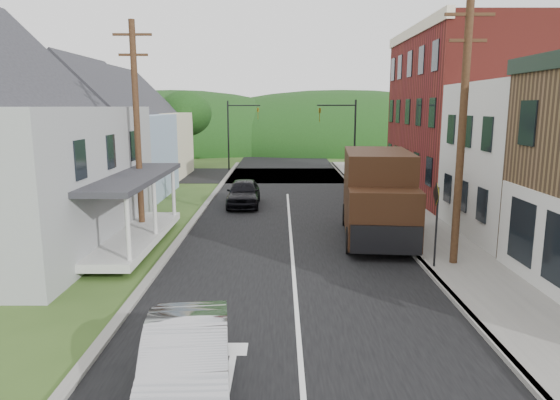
{
  "coord_description": "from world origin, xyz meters",
  "views": [
    {
      "loc": [
        -0.44,
        -13.22,
        5.51
      ],
      "look_at": [
        -0.46,
        4.4,
        2.2
      ],
      "focal_mm": 32.0,
      "sensor_mm": 36.0,
      "label": 1
    }
  ],
  "objects_px": {
    "silver_sedan": "(187,364)",
    "warning_sign": "(436,213)",
    "dark_sedan": "(244,193)",
    "delivery_van": "(378,196)"
  },
  "relations": [
    {
      "from": "silver_sedan",
      "to": "warning_sign",
      "type": "bearing_deg",
      "value": 40.51
    },
    {
      "from": "dark_sedan",
      "to": "warning_sign",
      "type": "bearing_deg",
      "value": -57.8
    },
    {
      "from": "delivery_van",
      "to": "warning_sign",
      "type": "xyz_separation_m",
      "value": [
        1.15,
        -4.12,
        0.15
      ]
    },
    {
      "from": "silver_sedan",
      "to": "delivery_van",
      "type": "distance_m",
      "value": 13.17
    },
    {
      "from": "dark_sedan",
      "to": "warning_sign",
      "type": "distance_m",
      "value": 13.44
    },
    {
      "from": "dark_sedan",
      "to": "delivery_van",
      "type": "bearing_deg",
      "value": -50.0
    },
    {
      "from": "silver_sedan",
      "to": "warning_sign",
      "type": "xyz_separation_m",
      "value": [
        6.98,
        7.64,
        1.26
      ]
    },
    {
      "from": "silver_sedan",
      "to": "warning_sign",
      "type": "height_order",
      "value": "warning_sign"
    },
    {
      "from": "silver_sedan",
      "to": "delivery_van",
      "type": "xyz_separation_m",
      "value": [
        5.83,
        11.76,
        1.11
      ]
    },
    {
      "from": "silver_sedan",
      "to": "dark_sedan",
      "type": "xyz_separation_m",
      "value": [
        -0.3,
        18.87,
        0.0
      ]
    }
  ]
}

